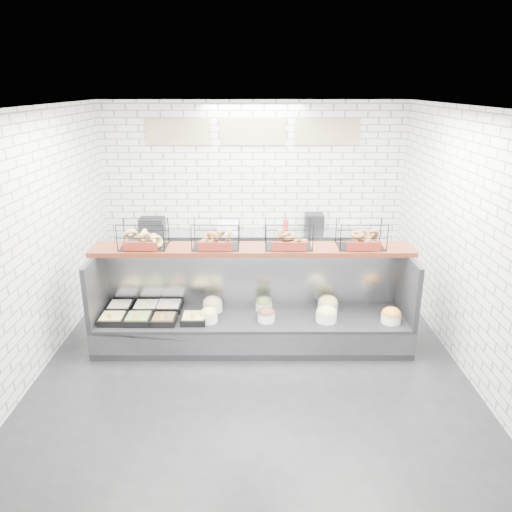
{
  "coord_description": "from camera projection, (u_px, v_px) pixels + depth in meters",
  "views": [
    {
      "loc": [
        0.03,
        -5.53,
        3.22
      ],
      "look_at": [
        0.05,
        0.45,
        1.16
      ],
      "focal_mm": 35.0,
      "sensor_mm": 36.0,
      "label": 1
    }
  ],
  "objects": [
    {
      "name": "ground",
      "position": [
        252.0,
        355.0,
        6.28
      ],
      "size": [
        5.5,
        5.5,
        0.0
      ],
      "primitive_type": "plane",
      "color": "black",
      "rests_on": "ground"
    },
    {
      "name": "room_shell",
      "position": [
        252.0,
        184.0,
        6.18
      ],
      "size": [
        5.02,
        5.51,
        3.01
      ],
      "color": "silver",
      "rests_on": "ground"
    },
    {
      "name": "bagel_shelf",
      "position": [
        252.0,
        239.0,
        6.32
      ],
      "size": [
        4.1,
        0.5,
        0.4
      ],
      "color": "#43190E",
      "rests_on": "display_case"
    },
    {
      "name": "display_case",
      "position": [
        251.0,
        319.0,
        6.5
      ],
      "size": [
        4.0,
        0.9,
        1.2
      ],
      "color": "black",
      "rests_on": "ground"
    },
    {
      "name": "prep_counter",
      "position": [
        252.0,
        257.0,
        8.43
      ],
      "size": [
        4.0,
        0.6,
        1.2
      ],
      "color": "#93969B",
      "rests_on": "ground"
    }
  ]
}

